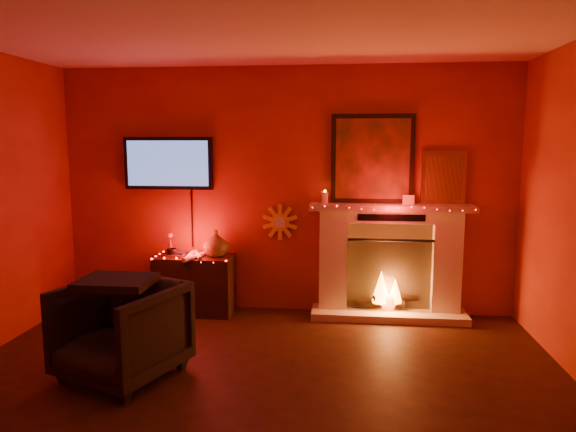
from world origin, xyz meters
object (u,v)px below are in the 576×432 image
(armchair, at_px, (121,331))
(sunburst_clock, at_px, (280,222))
(tv, at_px, (168,163))
(console_table, at_px, (196,280))
(fireplace, at_px, (389,251))

(armchair, bearing_deg, sunburst_clock, 81.69)
(tv, distance_m, console_table, 1.33)
(fireplace, relative_size, armchair, 2.57)
(console_table, bearing_deg, fireplace, 3.51)
(fireplace, relative_size, console_table, 2.34)
(fireplace, bearing_deg, sunburst_clock, 175.63)
(fireplace, height_order, armchair, fireplace)
(fireplace, bearing_deg, tv, 178.50)
(tv, bearing_deg, sunburst_clock, 1.24)
(sunburst_clock, xyz_separation_m, console_table, (-0.91, -0.22, -0.63))
(sunburst_clock, relative_size, console_table, 0.43)
(tv, xyz_separation_m, armchair, (0.20, -1.81, -1.26))
(tv, height_order, sunburst_clock, tv)
(fireplace, bearing_deg, armchair, -142.12)
(tv, xyz_separation_m, console_table, (0.34, -0.19, -1.27))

